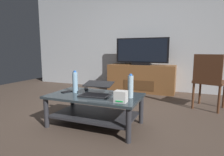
# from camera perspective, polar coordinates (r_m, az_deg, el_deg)

# --- Properties ---
(ground_plane) EXTENTS (7.68, 7.68, 0.00)m
(ground_plane) POSITION_cam_1_polar(r_m,az_deg,el_deg) (2.55, -3.15, -13.79)
(ground_plane) COLOR #4C3D33
(back_wall) EXTENTS (6.40, 0.12, 2.80)m
(back_wall) POSITION_cam_1_polar(r_m,az_deg,el_deg) (4.74, 9.85, 13.57)
(back_wall) COLOR silver
(back_wall) RESTS_ON ground
(coffee_table) EXTENTS (1.17, 0.67, 0.40)m
(coffee_table) POSITION_cam_1_polar(r_m,az_deg,el_deg) (2.41, -5.26, -8.00)
(coffee_table) COLOR #2D383D
(coffee_table) RESTS_ON ground
(media_cabinet) EXTENTS (1.54, 0.53, 0.63)m
(media_cabinet) POSITION_cam_1_polar(r_m,az_deg,el_deg) (4.45, 8.97, -0.05)
(media_cabinet) COLOR brown
(media_cabinet) RESTS_ON ground
(television) EXTENTS (1.22, 0.20, 0.62)m
(television) POSITION_cam_1_polar(r_m,az_deg,el_deg) (4.38, 9.09, 7.90)
(television) COLOR black
(television) RESTS_ON media_cabinet
(dining_chair) EXTENTS (0.56, 0.56, 0.91)m
(dining_chair) POSITION_cam_1_polar(r_m,az_deg,el_deg) (3.38, 27.58, -0.18)
(dining_chair) COLOR #59331E
(dining_chair) RESTS_ON ground
(laptop) EXTENTS (0.39, 0.39, 0.15)m
(laptop) POSITION_cam_1_polar(r_m,az_deg,el_deg) (2.35, -4.83, -3.87)
(laptop) COLOR black
(laptop) RESTS_ON coffee_table
(router_box) EXTENTS (0.13, 0.11, 0.13)m
(router_box) POSITION_cam_1_polar(r_m,az_deg,el_deg) (2.03, 2.75, -5.70)
(router_box) COLOR white
(router_box) RESTS_ON coffee_table
(water_bottle_near) EXTENTS (0.07, 0.07, 0.29)m
(water_bottle_near) POSITION_cam_1_polar(r_m,az_deg,el_deg) (2.53, -11.27, -1.22)
(water_bottle_near) COLOR #99C6E5
(water_bottle_near) RESTS_ON coffee_table
(water_bottle_far) EXTENTS (0.07, 0.07, 0.29)m
(water_bottle_far) POSITION_cam_1_polar(r_m,az_deg,el_deg) (2.21, 5.72, -2.60)
(water_bottle_far) COLOR silver
(water_bottle_far) RESTS_ON coffee_table
(cell_phone) EXTENTS (0.11, 0.16, 0.01)m
(cell_phone) POSITION_cam_1_polar(r_m,az_deg,el_deg) (2.60, -13.79, -4.10)
(cell_phone) COLOR black
(cell_phone) RESTS_ON coffee_table
(tv_remote) EXTENTS (0.07, 0.16, 0.02)m
(tv_remote) POSITION_cam_1_polar(r_m,az_deg,el_deg) (2.44, 3.12, -4.58)
(tv_remote) COLOR black
(tv_remote) RESTS_ON coffee_table
(soundbar_remote) EXTENTS (0.13, 0.16, 0.02)m
(soundbar_remote) POSITION_cam_1_polar(r_m,az_deg,el_deg) (2.71, -7.92, -3.31)
(soundbar_remote) COLOR black
(soundbar_remote) RESTS_ON coffee_table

